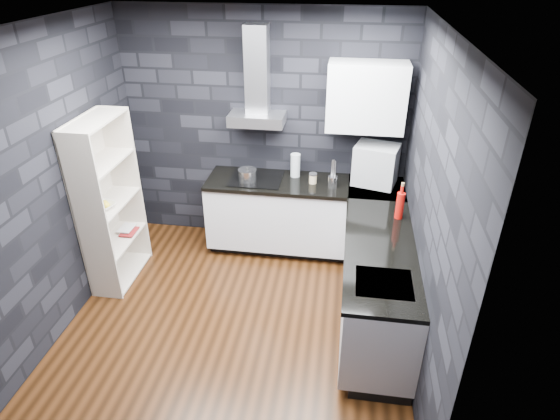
% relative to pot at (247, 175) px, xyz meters
% --- Properties ---
extents(ground, '(3.20, 3.20, 0.00)m').
position_rel_pot_xyz_m(ground, '(0.13, -1.23, -0.97)').
color(ground, '#3C1E0C').
extents(ceiling, '(3.20, 3.20, 0.00)m').
position_rel_pot_xyz_m(ceiling, '(0.13, -1.23, 1.73)').
color(ceiling, silver).
extents(wall_back, '(3.20, 0.05, 2.70)m').
position_rel_pot_xyz_m(wall_back, '(0.13, 0.40, 0.38)').
color(wall_back, black).
rests_on(wall_back, ground).
extents(wall_front, '(3.20, 0.05, 2.70)m').
position_rel_pot_xyz_m(wall_front, '(0.13, -2.85, 0.38)').
color(wall_front, black).
rests_on(wall_front, ground).
extents(wall_left, '(0.05, 3.20, 2.70)m').
position_rel_pot_xyz_m(wall_left, '(-1.49, -1.23, 0.38)').
color(wall_left, black).
rests_on(wall_left, ground).
extents(wall_right, '(0.05, 3.20, 2.70)m').
position_rel_pot_xyz_m(wall_right, '(1.76, -1.23, 0.38)').
color(wall_right, black).
rests_on(wall_right, ground).
extents(toekick_back, '(2.18, 0.50, 0.10)m').
position_rel_pot_xyz_m(toekick_back, '(0.63, 0.11, -0.92)').
color(toekick_back, black).
rests_on(toekick_back, ground).
extents(toekick_right, '(0.50, 1.78, 0.10)m').
position_rel_pot_xyz_m(toekick_right, '(1.47, -1.13, -0.92)').
color(toekick_right, black).
rests_on(toekick_right, ground).
extents(counter_back_cab, '(2.20, 0.60, 0.76)m').
position_rel_pot_xyz_m(counter_back_cab, '(0.63, 0.07, -0.49)').
color(counter_back_cab, silver).
rests_on(counter_back_cab, ground).
extents(counter_right_cab, '(0.60, 1.80, 0.76)m').
position_rel_pot_xyz_m(counter_right_cab, '(1.43, -1.13, -0.49)').
color(counter_right_cab, silver).
rests_on(counter_right_cab, ground).
extents(counter_back_top, '(2.20, 0.62, 0.04)m').
position_rel_pot_xyz_m(counter_back_top, '(0.63, 0.06, -0.09)').
color(counter_back_top, black).
rests_on(counter_back_top, counter_back_cab).
extents(counter_right_top, '(0.62, 1.80, 0.04)m').
position_rel_pot_xyz_m(counter_right_top, '(1.42, -1.13, -0.09)').
color(counter_right_top, black).
rests_on(counter_right_top, counter_right_cab).
extents(counter_corner_top, '(0.62, 0.62, 0.04)m').
position_rel_pot_xyz_m(counter_corner_top, '(1.43, 0.07, -0.09)').
color(counter_corner_top, black).
rests_on(counter_corner_top, counter_right_cab).
extents(hood_body, '(0.60, 0.34, 0.12)m').
position_rel_pot_xyz_m(hood_body, '(0.08, 0.20, 0.59)').
color(hood_body, '#BABABF').
rests_on(hood_body, wall_back).
extents(hood_chimney, '(0.24, 0.20, 0.90)m').
position_rel_pot_xyz_m(hood_chimney, '(0.08, 0.27, 1.10)').
color(hood_chimney, '#BABABF').
rests_on(hood_chimney, hood_body).
extents(upper_cabinet, '(0.80, 0.35, 0.70)m').
position_rel_pot_xyz_m(upper_cabinet, '(1.23, 0.20, 0.88)').
color(upper_cabinet, silver).
rests_on(upper_cabinet, wall_back).
extents(cooktop, '(0.58, 0.50, 0.01)m').
position_rel_pot_xyz_m(cooktop, '(0.08, 0.07, -0.06)').
color(cooktop, black).
rests_on(cooktop, counter_back_top).
extents(sink_rim, '(0.44, 0.40, 0.01)m').
position_rel_pot_xyz_m(sink_rim, '(1.43, -1.63, -0.08)').
color(sink_rim, '#BABABF').
rests_on(sink_rim, counter_right_top).
extents(pot, '(0.24, 0.24, 0.12)m').
position_rel_pot_xyz_m(pot, '(0.00, 0.00, 0.00)').
color(pot, silver).
rests_on(pot, cooktop).
extents(glass_vase, '(0.12, 0.12, 0.27)m').
position_rel_pot_xyz_m(glass_vase, '(0.51, 0.21, 0.06)').
color(glass_vase, silver).
rests_on(glass_vase, counter_back_top).
extents(storage_jar, '(0.11, 0.11, 0.10)m').
position_rel_pot_xyz_m(storage_jar, '(0.73, 0.06, -0.02)').
color(storage_jar, '#D1BB8A').
rests_on(storage_jar, counter_back_top).
extents(utensil_crock, '(0.12, 0.12, 0.13)m').
position_rel_pot_xyz_m(utensil_crock, '(0.95, -0.01, -0.01)').
color(utensil_crock, silver).
rests_on(utensil_crock, counter_back_top).
extents(appliance_garage, '(0.52, 0.45, 0.45)m').
position_rel_pot_xyz_m(appliance_garage, '(1.40, 0.16, 0.15)').
color(appliance_garage, '#A5A8AC').
rests_on(appliance_garage, counter_back_top).
extents(red_bottle, '(0.08, 0.08, 0.27)m').
position_rel_pot_xyz_m(red_bottle, '(1.61, -0.58, 0.06)').
color(red_bottle, '#B20F0A').
rests_on(red_bottle, counter_right_top).
extents(bookshelf, '(0.42, 0.83, 1.80)m').
position_rel_pot_xyz_m(bookshelf, '(-1.29, -0.72, -0.07)').
color(bookshelf, beige).
rests_on(bookshelf, ground).
extents(fruit_bowl, '(0.29, 0.29, 0.05)m').
position_rel_pot_xyz_m(fruit_bowl, '(-1.29, -0.85, -0.03)').
color(fruit_bowl, white).
rests_on(fruit_bowl, bookshelf).
extents(book_red, '(0.16, 0.02, 0.21)m').
position_rel_pot_xyz_m(book_red, '(-1.29, -0.58, -0.40)').
color(book_red, maroon).
rests_on(book_red, bookshelf).
extents(book_second, '(0.15, 0.02, 0.20)m').
position_rel_pot_xyz_m(book_second, '(-1.33, -0.54, -0.38)').
color(book_second, '#B2B2B2').
rests_on(book_second, bookshelf).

